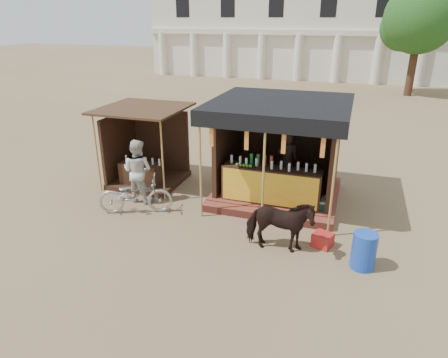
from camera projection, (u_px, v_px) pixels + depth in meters
ground at (201, 251)px, 8.85m from camera, size 120.00×120.00×0.00m
main_stall at (278, 163)px, 11.12m from camera, size 3.60×3.61×2.78m
secondary_stall at (144, 155)px, 12.30m from camera, size 2.40×2.40×2.38m
cow at (279, 225)px, 8.62m from camera, size 1.54×0.79×1.27m
motorbike at (135, 195)px, 10.41m from camera, size 2.01×1.35×1.00m
bystander at (138, 171)px, 10.95m from camera, size 0.90×0.71×1.78m
blue_barrel at (364, 251)px, 8.12m from camera, size 0.57×0.57×0.78m
red_crate at (323, 240)px, 8.97m from camera, size 0.51×0.50×0.31m
cooler at (317, 206)px, 10.39m from camera, size 0.70×0.53×0.46m
background_building at (306, 28)px, 34.25m from camera, size 26.00×7.45×8.18m
tree at (417, 20)px, 24.86m from camera, size 4.50×4.40×7.00m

